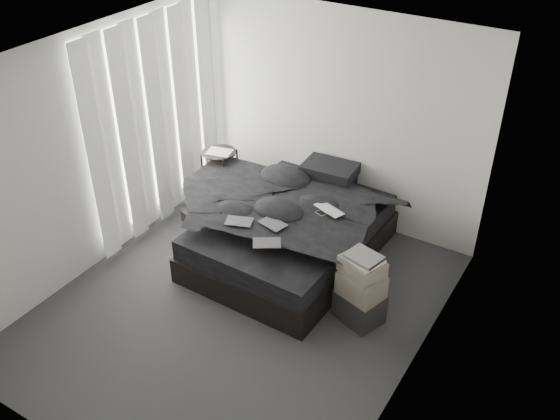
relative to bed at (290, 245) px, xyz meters
The scene contains 25 objects.
floor 1.03m from the bed, 90.01° to the right, with size 3.60×4.20×0.01m, color #353537.
ceiling 2.65m from the bed, 90.01° to the right, with size 3.60×4.20×0.01m, color white.
wall_back 1.58m from the bed, 90.01° to the left, with size 3.60×0.01×2.60m, color silver.
wall_front 3.33m from the bed, 90.00° to the right, with size 3.60×0.01×2.60m, color silver.
wall_left 2.37m from the bed, 150.46° to the right, with size 0.01×4.20×2.60m, color silver.
wall_right 2.37m from the bed, 29.54° to the right, with size 0.01×4.20×2.60m, color silver.
window_left 2.15m from the bed, behind, with size 0.02×2.00×2.30m, color white.
curtain_left 2.07m from the bed, behind, with size 0.06×2.12×2.48m, color white.
bed is the anchor object (origin of this frame).
mattress 0.27m from the bed, ahead, with size 1.60×2.13×0.23m, color black.
duvet 0.51m from the bed, 91.52° to the right, with size 1.62×1.87×0.26m, color black.
pillow_lower 0.97m from the bed, 92.06° to the left, with size 0.66×0.45×0.15m, color black.
pillow_upper 1.02m from the bed, 87.01° to the left, with size 0.62×0.43×0.14m, color black.
laptop 0.77m from the bed, ahead, with size 0.35×0.23×0.03m, color silver.
comic_a 0.91m from the bed, 115.96° to the right, with size 0.28×0.18×0.01m, color black.
comic_b 0.78m from the bed, 84.39° to the right, with size 0.28×0.18×0.01m, color black.
comic_c 1.01m from the bed, 77.10° to the right, with size 0.28×0.18×0.01m, color black.
side_stand 1.41m from the bed, 160.29° to the left, with size 0.42×0.42×0.77m, color black.
papers 1.51m from the bed, 160.52° to the left, with size 0.30×0.22×0.02m, color white.
floor_books 1.44m from the bed, behind, with size 0.15×0.21×0.15m, color black.
box_lower 1.24m from the bed, 25.45° to the right, with size 0.44×0.34×0.32m, color black.
box_mid 1.29m from the bed, 25.84° to the right, with size 0.41×0.32×0.25m, color #6E6156.
box_upper 1.33m from the bed, 25.49° to the right, with size 0.39×0.31×0.17m, color #6E6156.
art_book_white 1.38m from the bed, 25.45° to the right, with size 0.33×0.27×0.03m, color silver.
art_book_snake 1.41m from the bed, 25.84° to the right, with size 0.32×0.26×0.03m, color silver.
Camera 1 is at (2.90, -3.91, 4.35)m, focal length 40.00 mm.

